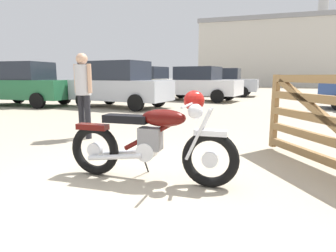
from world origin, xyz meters
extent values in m
plane|color=tan|center=(0.00, 0.00, 0.00)|extent=(80.00, 80.00, 0.00)
torus|color=black|center=(0.85, 0.25, 0.32)|extent=(0.65, 0.18, 0.64)
cylinder|color=silver|center=(0.85, 0.25, 0.32)|extent=(0.19, 0.10, 0.18)
torus|color=black|center=(-0.58, 0.08, 0.32)|extent=(0.65, 0.18, 0.64)
cylinder|color=silver|center=(-0.58, 0.08, 0.32)|extent=(0.19, 0.10, 0.18)
cube|color=silver|center=(0.85, 0.25, 0.62)|extent=(0.37, 0.17, 0.06)
cube|color=#4C0C0A|center=(-0.60, 0.08, 0.61)|extent=(0.41, 0.18, 0.07)
cylinder|color=silver|center=(0.72, 0.31, 0.60)|extent=(0.29, 0.07, 0.58)
cylinder|color=silver|center=(0.74, 0.16, 0.60)|extent=(0.29, 0.07, 0.58)
sphere|color=silver|center=(0.68, 0.23, 0.85)|extent=(0.17, 0.17, 0.17)
cylinder|color=silver|center=(0.60, 0.22, 0.92)|extent=(0.10, 0.62, 0.03)
sphere|color=#B21914|center=(0.57, 0.51, 0.94)|extent=(0.25, 0.25, 0.25)
cylinder|color=#4C0C0A|center=(0.20, 0.17, 0.58)|extent=(0.76, 0.14, 0.47)
ellipsoid|color=#4C0C0A|center=(0.32, 0.18, 0.76)|extent=(0.54, 0.28, 0.20)
cube|color=black|center=(-0.14, 0.13, 0.73)|extent=(0.56, 0.26, 0.09)
cube|color=slate|center=(0.16, 0.16, 0.51)|extent=(0.28, 0.21, 0.26)
cylinder|color=silver|center=(0.12, 0.16, 0.36)|extent=(0.24, 0.22, 0.22)
cylinder|color=silver|center=(-0.27, 0.22, 0.28)|extent=(0.70, 0.14, 0.14)
cylinder|color=silver|center=(-0.25, 0.02, 0.28)|extent=(0.70, 0.14, 0.14)
cylinder|color=black|center=(0.00, 0.32, 0.16)|extent=(0.05, 0.24, 0.33)
cube|color=olive|center=(1.38, 2.30, 0.65)|extent=(0.12, 0.13, 1.20)
cube|color=olive|center=(2.11, 1.35, 0.15)|extent=(1.51, 1.96, 0.11)
cube|color=olive|center=(2.11, 1.35, 0.41)|extent=(1.51, 1.96, 0.11)
cube|color=olive|center=(2.11, 1.35, 0.67)|extent=(1.51, 1.96, 0.11)
cube|color=olive|center=(2.11, 1.35, 0.93)|extent=(1.51, 1.96, 0.11)
cube|color=olive|center=(2.11, 1.35, 1.19)|extent=(1.51, 1.96, 0.11)
cube|color=olive|center=(2.11, 1.35, 0.65)|extent=(1.39, 1.80, 1.08)
cylinder|color=black|center=(-2.03, 1.74, 0.43)|extent=(0.12, 0.12, 0.86)
cylinder|color=black|center=(-2.20, 1.77, 0.43)|extent=(0.12, 0.12, 0.86)
cylinder|color=#B2B2B7|center=(-2.11, 1.76, 1.15)|extent=(0.30, 0.30, 0.58)
cylinder|color=tan|center=(-1.93, 1.73, 1.18)|extent=(0.08, 0.08, 0.55)
cylinder|color=tan|center=(-2.30, 1.79, 1.18)|extent=(0.08, 0.08, 0.55)
sphere|color=tan|center=(-2.11, 1.76, 1.55)|extent=(0.22, 0.22, 0.22)
cylinder|color=black|center=(-1.35, 11.87, 0.31)|extent=(0.64, 0.26, 0.62)
cylinder|color=black|center=(-1.52, 10.16, 0.31)|extent=(0.64, 0.26, 0.62)
cylinder|color=black|center=(-4.04, 12.13, 0.31)|extent=(0.64, 0.26, 0.62)
cylinder|color=black|center=(-4.20, 10.41, 0.31)|extent=(0.64, 0.26, 0.62)
cube|color=silver|center=(-2.78, 11.14, 0.67)|extent=(4.34, 2.11, 0.72)
cube|color=#232833|center=(-2.78, 11.14, 1.35)|extent=(2.14, 1.74, 0.64)
cylinder|color=black|center=(-3.29, 7.61, 0.30)|extent=(0.61, 0.22, 0.60)
cylinder|color=black|center=(-3.37, 5.97, 0.30)|extent=(0.61, 0.22, 0.60)
cylinder|color=black|center=(-5.69, 7.73, 0.30)|extent=(0.61, 0.22, 0.60)
cylinder|color=black|center=(-5.77, 6.09, 0.30)|extent=(0.61, 0.22, 0.60)
cube|color=#ADB2BC|center=(-4.53, 6.85, 0.68)|extent=(3.98, 1.83, 0.76)
cube|color=#232833|center=(-4.78, 6.86, 1.42)|extent=(2.47, 1.64, 0.72)
cylinder|color=black|center=(-5.16, 13.25, 0.32)|extent=(0.66, 0.30, 0.64)
cylinder|color=black|center=(-5.40, 11.51, 0.32)|extent=(0.66, 0.30, 0.64)
cylinder|color=black|center=(-8.13, 13.67, 0.32)|extent=(0.66, 0.30, 0.64)
cylinder|color=black|center=(-8.37, 11.93, 0.32)|extent=(0.66, 0.30, 0.64)
cube|color=beige|center=(-6.76, 12.59, 0.69)|extent=(4.90, 2.40, 0.74)
cube|color=#232833|center=(-7.06, 12.63, 1.40)|extent=(3.69, 2.08, 0.68)
cylinder|color=black|center=(-1.10, 15.93, 0.31)|extent=(0.63, 0.23, 0.62)
cylinder|color=black|center=(-1.02, 14.21, 0.31)|extent=(0.63, 0.23, 0.62)
cylinder|color=black|center=(-3.80, 15.81, 0.31)|extent=(0.63, 0.23, 0.62)
cylinder|color=black|center=(-3.72, 14.09, 0.31)|extent=(0.63, 0.23, 0.62)
cube|color=#ADB2BC|center=(-2.41, 15.01, 0.67)|extent=(4.27, 1.90, 0.72)
cube|color=#232833|center=(-2.41, 15.01, 1.35)|extent=(2.07, 1.65, 0.64)
cylinder|color=black|center=(-7.44, 6.86, 0.30)|extent=(0.62, 0.27, 0.60)
cylinder|color=black|center=(-7.21, 5.24, 0.30)|extent=(0.62, 0.27, 0.60)
cylinder|color=black|center=(-9.82, 6.53, 0.30)|extent=(0.62, 0.27, 0.60)
cube|color=#23663D|center=(-8.52, 5.88, 0.68)|extent=(4.09, 2.16, 0.76)
cube|color=#232833|center=(-8.76, 5.85, 1.42)|extent=(2.59, 1.84, 0.72)
cube|color=beige|center=(-0.40, 36.32, 3.66)|extent=(18.82, 10.46, 7.32)
cube|color=gray|center=(-0.40, 36.32, 7.57)|extent=(19.15, 10.78, 0.50)
camera|label=1|loc=(1.65, -2.75, 1.23)|focal=30.73mm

